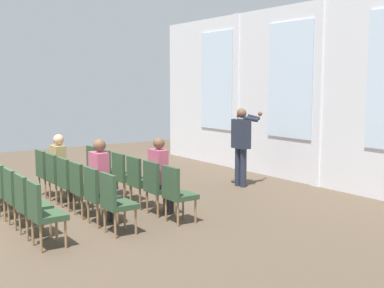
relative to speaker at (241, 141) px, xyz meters
name	(u,v)px	position (x,y,z in m)	size (l,w,h in m)	color
rear_partition	(292,93)	(0.13, 1.40, 1.04)	(10.35, 0.14, 4.02)	silver
speaker	(241,141)	(0.00, 0.00, 0.00)	(0.52, 0.69, 1.72)	#232838
mic_stand	(237,168)	(-0.40, 0.23, -0.66)	(0.28, 0.28, 1.55)	black
chair_r0_c0	(97,165)	(-1.45, -2.76, -0.47)	(0.46, 0.44, 0.94)	olive
chair_r0_c1	(110,169)	(-0.83, -2.76, -0.47)	(0.46, 0.44, 0.94)	olive
chair_r0_c2	(124,174)	(-0.21, -2.76, -0.47)	(0.46, 0.44, 0.94)	olive
chair_r0_c3	(139,179)	(0.41, -2.76, -0.47)	(0.46, 0.44, 0.94)	olive
chair_r0_c4	(157,184)	(1.03, -2.76, -0.47)	(0.46, 0.44, 0.94)	olive
audience_r0_c4	(161,172)	(1.03, -2.68, -0.25)	(0.36, 0.39, 1.35)	#2D2D33
chair_r0_c5	(176,191)	(1.65, -2.76, -0.47)	(0.46, 0.44, 0.94)	olive
chair_r1_c0	(46,170)	(-1.45, -3.85, -0.47)	(0.46, 0.44, 0.94)	olive
chair_r1_c1	(57,175)	(-0.83, -3.85, -0.47)	(0.46, 0.44, 0.94)	olive
audience_r1_c1	(61,164)	(-0.83, -3.76, -0.28)	(0.36, 0.39, 1.30)	#2D2D33
chair_r1_c2	(69,180)	(-0.21, -3.85, -0.47)	(0.46, 0.44, 0.94)	olive
chair_r1_c3	(83,186)	(0.41, -3.85, -0.47)	(0.46, 0.44, 0.94)	olive
chair_r1_c4	(98,192)	(1.03, -3.85, -0.47)	(0.46, 0.44, 0.94)	olive
audience_r1_c4	(102,178)	(1.03, -3.77, -0.23)	(0.36, 0.39, 1.39)	#2D2D33
chair_r1_c5	(115,200)	(1.65, -3.85, -0.47)	(0.46, 0.44, 0.94)	olive
chair_r2_c2	(6,187)	(-0.21, -4.94, -0.47)	(0.46, 0.44, 0.94)	olive
chair_r2_c3	(17,194)	(0.41, -4.94, -0.47)	(0.46, 0.44, 0.94)	olive
chair_r2_c4	(29,202)	(1.03, -4.94, -0.47)	(0.46, 0.44, 0.94)	olive
chair_r2_c5	(43,210)	(1.65, -4.94, -0.47)	(0.46, 0.44, 0.94)	olive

